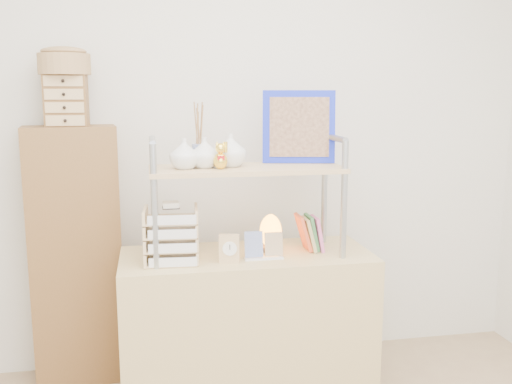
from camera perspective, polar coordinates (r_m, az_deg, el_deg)
room_shell at (r=1.86m, az=3.37°, el=15.41°), size 3.42×3.41×2.61m
desk at (r=2.88m, az=-0.91°, el=-13.38°), size 1.20×0.50×0.75m
cabinet at (r=3.12m, az=-17.57°, el=-6.17°), size 0.48×0.29×1.35m
hutch at (r=2.68m, az=-1.45°, el=2.91°), size 0.91×0.34×0.78m
letter_tray at (r=2.62m, az=-8.43°, el=-4.61°), size 0.24×0.23×0.28m
salt_lamp at (r=2.79m, az=1.46°, el=-4.04°), size 0.12×0.11×0.18m
desk_clock at (r=2.60m, az=-2.70°, el=-5.68°), size 0.10×0.06×0.13m
postcard_stand at (r=2.67m, az=0.75°, el=-5.91°), size 0.18×0.05×0.13m
drawer_chest at (r=2.98m, az=-18.44°, el=8.66°), size 0.20×0.16×0.25m
woven_basket at (r=2.98m, az=-18.62°, el=12.02°), size 0.25×0.25×0.10m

